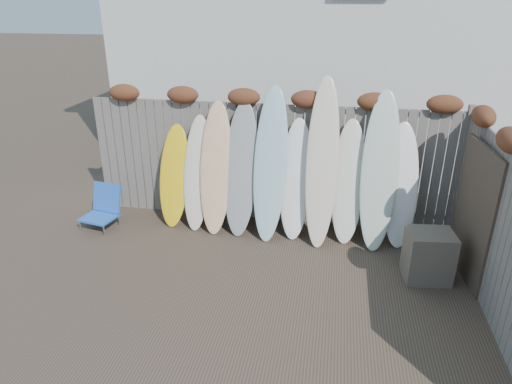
% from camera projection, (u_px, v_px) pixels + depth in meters
% --- Properties ---
extents(ground, '(80.00, 80.00, 0.00)m').
position_uv_depth(ground, '(239.00, 301.00, 5.78)').
color(ground, '#493A2D').
extents(back_fence, '(6.05, 0.28, 2.24)m').
position_uv_depth(back_fence, '(272.00, 154.00, 7.46)').
color(back_fence, slate).
rests_on(back_fence, ground).
extents(right_fence, '(0.28, 4.40, 2.24)m').
position_uv_depth(right_fence, '(506.00, 232.00, 5.07)').
color(right_fence, slate).
rests_on(right_fence, ground).
extents(house, '(8.50, 5.50, 6.33)m').
position_uv_depth(house, '(319.00, 13.00, 10.30)').
color(house, silver).
rests_on(house, ground).
extents(beach_chair, '(0.62, 0.65, 0.69)m').
position_uv_depth(beach_chair, '(103.00, 208.00, 7.58)').
color(beach_chair, blue).
rests_on(beach_chair, ground).
extents(wooden_crate, '(0.64, 0.55, 0.69)m').
position_uv_depth(wooden_crate, '(428.00, 256.00, 6.13)').
color(wooden_crate, '#483C36').
rests_on(wooden_crate, ground).
extents(lattice_panel, '(0.16, 1.23, 1.84)m').
position_uv_depth(lattice_panel, '(474.00, 213.00, 6.01)').
color(lattice_panel, '#4C432E').
rests_on(lattice_panel, ground).
extents(surfboard_0, '(0.55, 0.63, 1.65)m').
position_uv_depth(surfboard_0, '(174.00, 176.00, 7.52)').
color(surfboard_0, yellow).
rests_on(surfboard_0, ground).
extents(surfboard_1, '(0.47, 0.66, 1.82)m').
position_uv_depth(surfboard_1, '(197.00, 173.00, 7.39)').
color(surfboard_1, beige).
rests_on(surfboard_1, ground).
extents(surfboard_2, '(0.53, 0.74, 2.06)m').
position_uv_depth(surfboard_2, '(216.00, 168.00, 7.27)').
color(surfboard_2, '#FFCC7D').
rests_on(surfboard_2, ground).
extents(surfboard_3, '(0.55, 0.74, 2.07)m').
position_uv_depth(surfboard_3, '(241.00, 169.00, 7.21)').
color(surfboard_3, gray).
rests_on(surfboard_3, ground).
extents(surfboard_4, '(0.54, 0.83, 2.33)m').
position_uv_depth(surfboard_4, '(270.00, 165.00, 7.03)').
color(surfboard_4, '#A0C7D3').
rests_on(surfboard_4, ground).
extents(surfboard_5, '(0.50, 0.66, 1.84)m').
position_uv_depth(surfboard_5, '(296.00, 179.00, 7.12)').
color(surfboard_5, white).
rests_on(surfboard_5, ground).
extents(surfboard_6, '(0.50, 0.88, 2.49)m').
position_uv_depth(surfboard_6, '(322.00, 163.00, 6.85)').
color(surfboard_6, beige).
rests_on(surfboard_6, ground).
extents(surfboard_7, '(0.51, 0.67, 1.86)m').
position_uv_depth(surfboard_7, '(348.00, 182.00, 7.00)').
color(surfboard_7, white).
rests_on(surfboard_7, ground).
extents(surfboard_8, '(0.58, 0.83, 2.32)m').
position_uv_depth(surfboard_8, '(380.00, 172.00, 6.77)').
color(surfboard_8, silver).
rests_on(surfboard_8, ground).
extents(surfboard_9, '(0.55, 0.69, 1.85)m').
position_uv_depth(surfboard_9, '(401.00, 186.00, 6.88)').
color(surfboard_9, white).
rests_on(surfboard_9, ground).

